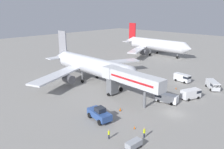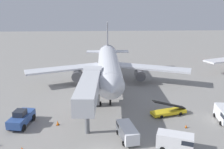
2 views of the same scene
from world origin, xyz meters
The scene contains 10 objects.
airplane_at_gate centered at (2.35, 28.92, 4.84)m, with size 40.19×37.32×14.04m.
jet_bridge centered at (-1.57, 11.18, 5.51)m, with size 4.31×17.13×7.37m.
pushback_tug centered at (-12.65, 9.10, 1.27)m, with size 3.42×5.92×2.73m.
belt_loader_truck centered at (12.22, 11.56, 0.76)m, with size 6.63×3.48×3.09m.
service_van_mid_left centered at (20.77, 8.52, 1.34)m, with size 2.62×5.05×2.36m.
service_van_rear_right centered at (3.94, 4.15, 1.16)m, with size 3.01×5.38×2.02m.
service_van_far_center centered at (10.20, 0.93, 1.32)m, with size 5.23×3.71×2.33m.
safety_cone_alpha centered at (13.73, 6.76, 0.28)m, with size 0.36×0.36×0.56m.
safety_cone_bravo centered at (-6.84, 8.81, 0.38)m, with size 0.51×0.51×0.77m.
safety_cone_charlie centered at (-10.56, 1.96, 0.26)m, with size 0.35×0.35×0.54m.
Camera 2 is at (-0.03, -27.54, 19.06)m, focal length 39.20 mm.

